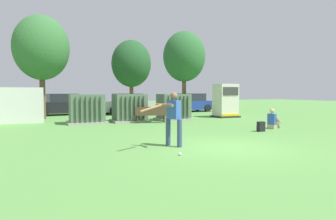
# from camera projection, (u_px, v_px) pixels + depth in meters

# --- Properties ---
(ground_plane) EXTENTS (96.00, 96.00, 0.00)m
(ground_plane) POSITION_uv_depth(u_px,v_px,m) (230.00, 147.00, 9.29)
(ground_plane) COLOR #5B9947
(transformer_west) EXTENTS (2.10, 1.70, 1.62)m
(transformer_west) POSITION_uv_depth(u_px,v_px,m) (87.00, 109.00, 16.28)
(transformer_west) COLOR #9E9B93
(transformer_west) RESTS_ON ground
(transformer_mid_west) EXTENTS (2.10, 1.70, 1.62)m
(transformer_mid_west) POSITION_uv_depth(u_px,v_px,m) (130.00, 108.00, 17.28)
(transformer_mid_west) COLOR #9E9B93
(transformer_mid_west) RESTS_ON ground
(transformer_mid_east) EXTENTS (2.10, 1.70, 1.62)m
(transformer_mid_east) POSITION_uv_depth(u_px,v_px,m) (174.00, 107.00, 18.37)
(transformer_mid_east) COLOR #9E9B93
(transformer_mid_east) RESTS_ON ground
(generator_enclosure) EXTENTS (1.60, 1.40, 2.30)m
(generator_enclosure) POSITION_uv_depth(u_px,v_px,m) (226.00, 101.00, 20.42)
(generator_enclosure) COLOR #262626
(generator_enclosure) RESTS_ON ground
(park_bench) EXTENTS (1.84, 0.76, 0.92)m
(park_bench) POSITION_uv_depth(u_px,v_px,m) (151.00, 113.00, 16.62)
(park_bench) COLOR #4C3828
(park_bench) RESTS_ON ground
(batter) EXTENTS (1.54, 0.96, 1.74)m
(batter) POSITION_uv_depth(u_px,v_px,m) (173.00, 116.00, 9.40)
(batter) COLOR #384C75
(batter) RESTS_ON ground
(sports_ball) EXTENTS (0.09, 0.09, 0.09)m
(sports_ball) POSITION_uv_depth(u_px,v_px,m) (180.00, 154.00, 8.10)
(sports_ball) COLOR white
(sports_ball) RESTS_ON ground
(seated_spectator) EXTENTS (0.79, 0.65, 0.96)m
(seated_spectator) POSITION_uv_depth(u_px,v_px,m) (273.00, 121.00, 14.05)
(seated_spectator) COLOR tan
(seated_spectator) RESTS_ON ground
(backpack) EXTENTS (0.33, 0.27, 0.44)m
(backpack) POSITION_uv_depth(u_px,v_px,m) (261.00, 127.00, 13.02)
(backpack) COLOR black
(backpack) RESTS_ON ground
(tree_left) EXTENTS (3.48, 3.48, 6.66)m
(tree_left) POSITION_uv_depth(u_px,v_px,m) (41.00, 48.00, 18.90)
(tree_left) COLOR brown
(tree_left) RESTS_ON ground
(tree_center_left) EXTENTS (2.93, 2.93, 5.60)m
(tree_center_left) POSITION_uv_depth(u_px,v_px,m) (131.00, 64.00, 21.97)
(tree_center_left) COLOR brown
(tree_center_left) RESTS_ON ground
(tree_center_right) EXTENTS (3.66, 3.66, 7.00)m
(tree_center_right) POSITION_uv_depth(u_px,v_px,m) (184.00, 57.00, 25.60)
(tree_center_right) COLOR brown
(tree_center_right) RESTS_ON ground
(parked_car_left_of_center) EXTENTS (4.40, 2.37, 1.62)m
(parked_car_left_of_center) POSITION_uv_depth(u_px,v_px,m) (61.00, 105.00, 22.40)
(parked_car_left_of_center) COLOR black
(parked_car_left_of_center) RESTS_ON ground
(parked_car_right_of_center) EXTENTS (4.31, 2.14, 1.62)m
(parked_car_right_of_center) POSITION_uv_depth(u_px,v_px,m) (127.00, 104.00, 24.04)
(parked_car_right_of_center) COLOR #B2B2B7
(parked_car_right_of_center) RESTS_ON ground
(parked_car_rightmost) EXTENTS (4.32, 2.17, 1.62)m
(parked_car_rightmost) POSITION_uv_depth(u_px,v_px,m) (190.00, 103.00, 26.26)
(parked_car_rightmost) COLOR navy
(parked_car_rightmost) RESTS_ON ground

